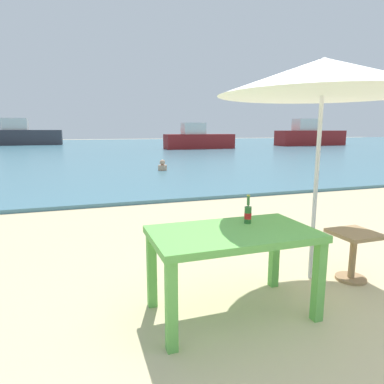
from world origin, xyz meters
TOP-DOWN VIEW (x-y plane):
  - ground_plane at (0.00, 0.00)m, footprint 120.00×120.00m
  - sea_water at (0.00, 30.00)m, footprint 120.00×50.00m
  - picnic_table_green at (-1.05, 0.36)m, footprint 1.40×0.80m
  - beer_bottle_amber at (-0.82, 0.52)m, footprint 0.07×0.07m
  - patio_umbrella at (0.09, 0.74)m, footprint 2.10×2.10m
  - side_table_wood at (0.47, 0.55)m, footprint 0.44×0.44m
  - swimmer_person at (0.77, 10.37)m, footprint 0.34×0.34m
  - boat_cargo_ship at (7.22, 24.26)m, footprint 5.76×1.57m
  - boat_sailboat at (19.79, 26.38)m, footprint 7.15×1.95m
  - boat_ferry at (-7.60, 36.65)m, footprint 7.43×2.03m

SIDE VIEW (x-z plane):
  - ground_plane at x=0.00m, z-range 0.00..0.00m
  - sea_water at x=0.00m, z-range 0.00..0.08m
  - swimmer_person at x=0.77m, z-range 0.03..0.44m
  - side_table_wood at x=0.47m, z-range 0.08..0.62m
  - picnic_table_green at x=-1.05m, z-range 0.27..1.03m
  - boat_cargo_ship at x=7.22m, z-range -0.21..1.88m
  - beer_bottle_amber at x=-0.82m, z-range 0.72..0.99m
  - boat_sailboat at x=19.79m, z-range -0.28..2.31m
  - boat_ferry at x=-7.60m, z-range -0.30..2.40m
  - patio_umbrella at x=0.09m, z-range 0.97..3.27m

